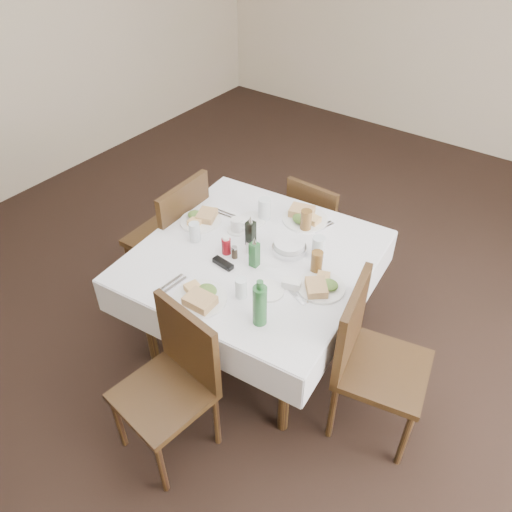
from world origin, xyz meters
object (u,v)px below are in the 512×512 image
at_px(oil_cruet_dark, 251,232).
at_px(coffee_mug, 237,226).
at_px(water_n, 264,209).
at_px(water_w, 195,232).
at_px(water_s, 241,288).
at_px(chair_south, 175,376).
at_px(green_bottle, 260,305).
at_px(chair_east, 368,354).
at_px(chair_north, 316,223).
at_px(chair_west, 175,232).
at_px(dining_table, 254,265).
at_px(oil_cruet_green, 254,254).
at_px(bread_basket, 289,247).
at_px(water_e, 318,247).
at_px(ketchup_bottle, 226,245).

bearing_deg(oil_cruet_dark, coffee_mug, 159.00).
relative_size(water_n, water_w, 1.19).
bearing_deg(water_w, water_s, -23.16).
height_order(chair_south, green_bottle, green_bottle).
distance_m(chair_east, green_bottle, 0.66).
distance_m(chair_north, chair_west, 1.02).
distance_m(dining_table, water_s, 0.38).
relative_size(dining_table, oil_cruet_green, 7.20).
xyz_separation_m(chair_west, oil_cruet_dark, (0.66, -0.01, 0.30)).
xyz_separation_m(dining_table, chair_south, (0.08, -0.78, -0.16)).
bearing_deg(chair_east, coffee_mug, 168.07).
distance_m(water_s, bread_basket, 0.46).
relative_size(chair_south, oil_cruet_dark, 4.45).
relative_size(water_e, bread_basket, 0.68).
height_order(water_n, water_s, water_n).
height_order(dining_table, water_n, water_n).
bearing_deg(water_e, chair_north, 119.47).
xyz_separation_m(chair_west, oil_cruet_green, (0.79, -0.16, 0.30)).
height_order(water_s, coffee_mug, water_s).
bearing_deg(water_s, oil_cruet_dark, 120.13).
distance_m(oil_cruet_green, green_bottle, 0.44).
distance_m(dining_table, bread_basket, 0.24).
height_order(oil_cruet_dark, coffee_mug, oil_cruet_dark).
bearing_deg(chair_north, oil_cruet_dark, -91.06).
bearing_deg(oil_cruet_green, chair_east, -1.40).
bearing_deg(water_e, green_bottle, -87.20).
relative_size(dining_table, chair_east, 1.48).
xyz_separation_m(dining_table, water_e, (0.31, 0.19, 0.15)).
bearing_deg(dining_table, ketchup_bottle, -147.54).
bearing_deg(bread_basket, chair_south, -94.58).
distance_m(water_s, coffee_mug, 0.57).
height_order(chair_west, water_e, chair_west).
distance_m(chair_east, water_w, 1.20).
bearing_deg(ketchup_bottle, chair_west, 164.66).
height_order(water_n, oil_cruet_green, oil_cruet_green).
bearing_deg(chair_east, oil_cruet_green, 178.60).
bearing_deg(water_s, green_bottle, -26.48).
bearing_deg(water_w, bread_basket, 25.28).
height_order(dining_table, green_bottle, green_bottle).
bearing_deg(water_w, green_bottle, -24.06).
distance_m(chair_east, oil_cruet_dark, 0.95).
relative_size(dining_table, coffee_mug, 10.68).
relative_size(chair_west, bread_basket, 4.82).
xyz_separation_m(chair_south, chair_west, (-0.80, 0.86, 0.03)).
relative_size(chair_south, green_bottle, 3.34).
distance_m(water_e, coffee_mug, 0.53).
distance_m(water_e, oil_cruet_dark, 0.40).
height_order(dining_table, chair_west, chair_west).
relative_size(water_n, water_s, 1.25).
distance_m(water_w, green_bottle, 0.77).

